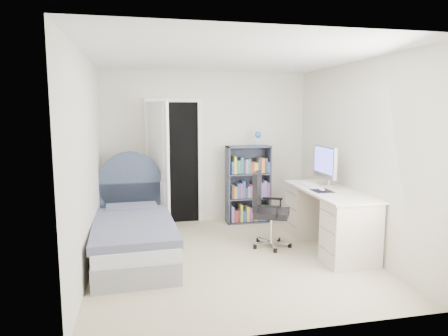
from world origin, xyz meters
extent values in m
cube|color=tan|center=(0.00, 0.00, -0.03)|extent=(3.40, 3.60, 0.05)
cube|color=white|center=(0.00, 0.00, 2.52)|extent=(3.40, 3.60, 0.05)
cube|color=beige|center=(0.00, 1.82, 1.25)|extent=(3.40, 0.05, 2.50)
cube|color=beige|center=(0.00, -1.82, 1.25)|extent=(3.40, 0.05, 2.50)
cube|color=beige|center=(-1.72, 0.00, 1.25)|extent=(0.05, 3.60, 2.50)
cube|color=beige|center=(1.72, 0.00, 1.25)|extent=(0.05, 3.60, 2.50)
cube|color=black|center=(-0.55, 1.80, 1.00)|extent=(0.80, 0.01, 2.00)
cube|color=white|center=(-0.98, 1.77, 1.00)|extent=(0.06, 0.06, 2.00)
cube|color=white|center=(-0.12, 1.77, 1.00)|extent=(0.06, 0.06, 2.00)
cube|color=white|center=(-0.55, 1.77, 2.03)|extent=(0.92, 0.06, 0.06)
cube|color=white|center=(-0.82, 1.39, 1.00)|extent=(0.29, 0.77, 2.00)
cube|color=gray|center=(-1.21, 0.23, 0.13)|extent=(1.03, 2.02, 0.26)
cube|color=silver|center=(-1.21, 0.23, 0.33)|extent=(1.01, 1.98, 0.16)
cube|color=slate|center=(-1.20, 0.13, 0.45)|extent=(1.05, 1.72, 0.10)
cube|color=slate|center=(-1.24, 0.94, 0.47)|extent=(0.72, 0.43, 0.12)
cube|color=#384257|center=(-1.25, 1.26, 0.40)|extent=(0.94, 0.10, 0.79)
cylinder|color=#384257|center=(-1.25, 1.26, 0.79)|extent=(0.94, 0.10, 0.94)
cylinder|color=#DBAC87|center=(-1.19, 1.43, 0.25)|extent=(0.04, 0.04, 0.50)
cylinder|color=#DBAC87|center=(-1.19, 1.77, 0.25)|extent=(0.04, 0.04, 0.50)
cylinder|color=#DBAC87|center=(-0.85, 1.43, 0.25)|extent=(0.04, 0.04, 0.50)
cylinder|color=#DBAC87|center=(-0.85, 1.77, 0.25)|extent=(0.04, 0.04, 0.50)
cube|color=#DBAC87|center=(-1.02, 1.60, 0.49)|extent=(0.40, 0.40, 0.03)
cube|color=#DBAC87|center=(-1.02, 1.60, 0.18)|extent=(0.36, 0.36, 0.02)
cube|color=#B24C33|center=(-1.07, 1.60, 0.52)|extent=(0.16, 0.22, 0.03)
cube|color=#3F598C|center=(-1.07, 1.60, 0.55)|extent=(0.15, 0.21, 0.03)
cube|color=#D8CC7F|center=(-1.07, 1.60, 0.58)|extent=(0.14, 0.20, 0.03)
cylinder|color=silver|center=(-0.74, 1.48, 0.01)|extent=(0.19, 0.19, 0.02)
cylinder|color=silver|center=(-0.74, 1.48, 0.68)|extent=(0.02, 0.02, 1.34)
sphere|color=silver|center=(-0.68, 1.44, 1.32)|extent=(0.08, 0.08, 0.08)
cube|color=#3E4355|center=(0.31, 1.56, 0.64)|extent=(0.02, 0.31, 1.29)
cube|color=#3E4355|center=(1.01, 1.56, 0.64)|extent=(0.02, 0.31, 1.29)
cube|color=#3E4355|center=(0.66, 1.56, 1.28)|extent=(0.72, 0.31, 0.02)
cube|color=#3E4355|center=(0.66, 1.56, 0.01)|extent=(0.72, 0.31, 0.02)
cube|color=#3E4355|center=(0.66, 1.70, 0.64)|extent=(0.72, 0.01, 1.29)
cube|color=#3E4355|center=(0.66, 1.56, 0.41)|extent=(0.68, 0.29, 0.02)
cube|color=#3E4355|center=(0.66, 1.56, 0.82)|extent=(0.68, 0.29, 0.02)
cylinder|color=#2963B4|center=(0.81, 1.56, 1.30)|extent=(0.12, 0.12, 0.02)
cylinder|color=silver|center=(0.81, 1.56, 1.38)|extent=(0.02, 0.02, 0.16)
sphere|color=#2963B4|center=(0.81, 1.52, 1.47)|extent=(0.11, 0.11, 0.11)
cube|color=#7F72B2|center=(0.37, 1.54, 0.16)|extent=(0.05, 0.22, 0.26)
cube|color=#B23333|center=(0.43, 1.54, 0.13)|extent=(0.06, 0.22, 0.19)
cube|color=#3F3F3F|center=(0.48, 1.54, 0.14)|extent=(0.03, 0.22, 0.21)
cube|color=#D8BF4C|center=(0.52, 1.54, 0.17)|extent=(0.04, 0.22, 0.29)
cube|color=#335999|center=(0.57, 1.54, 0.12)|extent=(0.06, 0.22, 0.18)
cube|color=#D8BF4C|center=(0.63, 1.54, 0.15)|extent=(0.05, 0.22, 0.24)
cube|color=#994C7F|center=(0.68, 1.54, 0.14)|extent=(0.04, 0.22, 0.22)
cube|color=#335999|center=(0.72, 1.54, 0.15)|extent=(0.03, 0.22, 0.24)
cube|color=orange|center=(0.77, 1.54, 0.12)|extent=(0.05, 0.22, 0.17)
cube|color=#335999|center=(0.82, 1.54, 0.12)|extent=(0.05, 0.22, 0.18)
cube|color=#7F72B2|center=(0.88, 1.54, 0.14)|extent=(0.06, 0.22, 0.22)
cube|color=#337F4C|center=(0.95, 1.54, 0.15)|extent=(0.06, 0.22, 0.25)
cube|color=#3F3F3F|center=(0.36, 1.54, 0.55)|extent=(0.04, 0.22, 0.23)
cube|color=orange|center=(0.42, 1.54, 0.53)|extent=(0.05, 0.22, 0.19)
cube|color=#335999|center=(0.47, 1.54, 0.55)|extent=(0.04, 0.22, 0.24)
cube|color=#994C7F|center=(0.51, 1.54, 0.55)|extent=(0.04, 0.22, 0.25)
cube|color=#335999|center=(0.56, 1.54, 0.57)|extent=(0.04, 0.22, 0.28)
cube|color=#3F3F3F|center=(0.60, 1.54, 0.52)|extent=(0.04, 0.22, 0.17)
cube|color=#7F72B2|center=(0.64, 1.54, 0.53)|extent=(0.04, 0.22, 0.19)
cube|color=#994C7F|center=(0.69, 1.54, 0.54)|extent=(0.04, 0.22, 0.21)
cube|color=#7F72B2|center=(0.73, 1.54, 0.51)|extent=(0.04, 0.22, 0.16)
cube|color=orange|center=(0.78, 1.54, 0.57)|extent=(0.04, 0.22, 0.28)
cube|color=#B23333|center=(0.83, 1.54, 0.52)|extent=(0.04, 0.22, 0.18)
cube|color=#7F72B2|center=(0.87, 1.54, 0.55)|extent=(0.04, 0.22, 0.24)
cube|color=#7F72B2|center=(0.92, 1.54, 0.57)|extent=(0.04, 0.22, 0.27)
cube|color=#994C7F|center=(0.98, 1.54, 0.55)|extent=(0.06, 0.22, 0.24)
cube|color=#335999|center=(0.36, 1.54, 0.94)|extent=(0.04, 0.22, 0.19)
cube|color=#D8BF4C|center=(0.41, 1.54, 0.98)|extent=(0.04, 0.22, 0.28)
cube|color=#337F4C|center=(0.47, 1.54, 0.95)|extent=(0.06, 0.22, 0.21)
cube|color=#335999|center=(0.52, 1.54, 0.97)|extent=(0.04, 0.22, 0.26)
cube|color=#3F3F3F|center=(0.56, 1.54, 0.95)|extent=(0.03, 0.22, 0.22)
cube|color=#7F72B2|center=(0.60, 1.54, 0.96)|extent=(0.04, 0.22, 0.23)
cube|color=#337F4C|center=(0.65, 1.54, 0.96)|extent=(0.04, 0.22, 0.23)
cube|color=#B23333|center=(0.70, 1.54, 0.94)|extent=(0.05, 0.22, 0.18)
cube|color=#D8BF4C|center=(0.76, 1.54, 0.93)|extent=(0.06, 0.22, 0.17)
cube|color=#3F3F3F|center=(0.82, 1.54, 0.97)|extent=(0.05, 0.22, 0.24)
cube|color=orange|center=(0.88, 1.54, 0.97)|extent=(0.05, 0.22, 0.24)
cube|color=#3F3F3F|center=(0.93, 1.54, 0.97)|extent=(0.04, 0.22, 0.24)
cube|color=#335999|center=(0.98, 1.54, 0.93)|extent=(0.05, 0.22, 0.17)
cube|color=beige|center=(1.37, 0.06, 0.80)|extent=(0.67, 1.67, 0.03)
cube|color=beige|center=(1.37, -0.53, 0.39)|extent=(0.61, 0.44, 0.78)
cube|color=beige|center=(1.37, 0.65, 0.39)|extent=(0.61, 0.44, 0.78)
cube|color=silver|center=(1.48, 0.39, 0.82)|extent=(0.18, 0.18, 0.01)
cube|color=silver|center=(1.51, 0.39, 0.94)|extent=(0.03, 0.07, 0.24)
cube|color=silver|center=(1.46, 0.39, 1.14)|extent=(0.05, 0.62, 0.44)
cube|color=#5C60E0|center=(1.43, 0.39, 1.17)|extent=(0.00, 0.56, 0.36)
cube|color=white|center=(1.23, 0.39, 0.82)|extent=(0.14, 0.44, 0.02)
cube|color=black|center=(1.23, 0.00, 0.81)|extent=(0.24, 0.29, 0.00)
ellipsoid|color=white|center=(1.23, 0.00, 0.83)|extent=(0.07, 0.11, 0.03)
cube|color=silver|center=(0.76, 0.24, 0.06)|extent=(0.25, 0.15, 0.02)
cylinder|color=black|center=(0.87, 0.18, 0.03)|extent=(0.07, 0.07, 0.06)
cube|color=silver|center=(0.73, 0.38, 0.06)|extent=(0.21, 0.22, 0.02)
cylinder|color=black|center=(0.82, 0.48, 0.03)|extent=(0.07, 0.07, 0.06)
cube|color=silver|center=(0.58, 0.40, 0.06)|extent=(0.16, 0.25, 0.02)
cylinder|color=black|center=(0.52, 0.51, 0.03)|extent=(0.07, 0.07, 0.06)
cube|color=silver|center=(0.52, 0.27, 0.06)|extent=(0.27, 0.09, 0.02)
cylinder|color=black|center=(0.40, 0.24, 0.03)|extent=(0.07, 0.07, 0.06)
cube|color=silver|center=(0.63, 0.16, 0.06)|extent=(0.07, 0.27, 0.02)
cylinder|color=black|center=(0.61, 0.04, 0.03)|extent=(0.07, 0.07, 0.06)
cylinder|color=silver|center=(0.64, 0.29, 0.25)|extent=(0.06, 0.06, 0.39)
cube|color=black|center=(0.64, 0.29, 0.47)|extent=(0.60, 0.60, 0.08)
cube|color=black|center=(0.46, 0.38, 0.77)|extent=(0.23, 0.40, 0.52)
cube|color=black|center=(0.52, 0.08, 0.62)|extent=(0.27, 0.15, 0.03)
cube|color=black|center=(0.73, 0.52, 0.62)|extent=(0.27, 0.15, 0.03)
camera|label=1|loc=(-1.10, -4.77, 1.85)|focal=32.00mm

